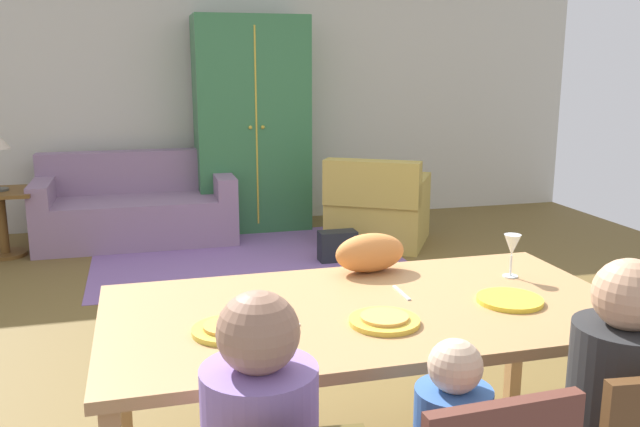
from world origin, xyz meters
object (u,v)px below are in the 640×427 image
Objects in this scene: side_table at (1,214)px; dining_table at (367,322)px; wine_glass at (512,247)px; armchair at (378,210)px; plate_near_child at (384,321)px; plate_near_man at (229,330)px; armoire at (252,125)px; couch at (137,209)px; cat at (370,253)px; handbag at (337,246)px; plate_near_woman at (510,300)px.

dining_table is at bearing -63.37° from side_table.
armchair is at bearing 79.70° from wine_glass.
plate_near_child is at bearing -109.56° from armchair.
armoire is (0.84, 4.55, 0.28)m from plate_near_man.
armoire reaches higher than couch.
armoire reaches higher than cat.
plate_near_child is at bearing -110.88° from cat.
dining_table is at bearing -110.48° from armchair.
dining_table is at bearing -93.85° from armoire.
plate_near_child is 0.12× the size of armoire.
couch is (-0.31, 4.33, -0.47)m from plate_near_man.
dining_table is 7.83× the size of plate_near_child.
wine_glass is 0.58× the size of handbag.
armoire is 2.42m from side_table.
armoire is at bearing 93.03° from plate_near_woman.
armoire reaches higher than wine_glass.
wine_glass is at bearing -28.90° from cat.
couch is 2.01m from handbag.
plate_near_child is at bearing -90.00° from dining_table.
plate_near_man is 0.87m from cat.
dining_table is 4.46m from armoire.
cat reaches higher than plate_near_man.
handbag is at bearing 75.54° from dining_table.
dining_table is at bearing -78.58° from couch.
plate_near_man is at bearing -117.01° from armchair.
plate_near_woman is 0.14× the size of couch.
armoire reaches higher than plate_near_man.
plate_near_child is 4.63m from armoire.
handbag is (1.64, -1.16, -0.17)m from couch.
couch is at bearing 101.42° from dining_table.
armoire is at bearing 109.42° from handbag.
armoire reaches higher than plate_near_child.
cat reaches higher than plate_near_child.
wine_glass is at bearing -84.54° from armoire.
dining_table is at bearing -116.76° from cat.
handbag is at bearing -35.30° from couch.
handbag is (2.77, -0.90, -0.25)m from side_table.
plate_near_child is 4.60m from side_table.
plate_near_woman is 0.78× the size of handbag.
plate_near_child is 3.38m from handbag.
plate_near_child is 0.54m from plate_near_woman.
plate_near_woman reaches higher than side_table.
cat is (0.15, 0.41, 0.15)m from dining_table.
side_table is (-1.98, 4.13, -0.39)m from plate_near_child.
handbag is (0.25, 3.15, -0.64)m from plate_near_woman.
armchair reaches higher than side_table.
wine_glass reaches higher than handbag.
plate_near_man is 1.34× the size of wine_glass.
cat is at bearing 69.80° from dining_table.
wine_glass is (0.70, 0.18, 0.20)m from dining_table.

